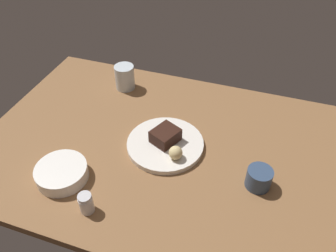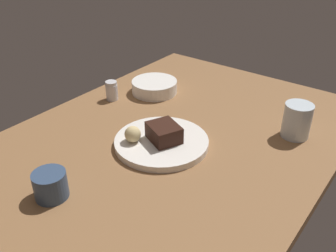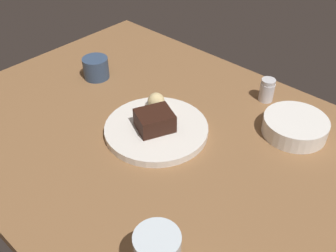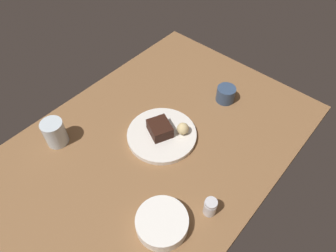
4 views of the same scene
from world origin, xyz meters
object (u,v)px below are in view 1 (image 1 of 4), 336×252
object	(u,v)px
salt_shaker	(86,203)
coffee_cup	(259,178)
side_bowl	(62,173)
dessert_plate	(166,143)
water_glass	(125,77)
bread_roll	(176,153)
chocolate_cake_slice	(165,136)

from	to	relation	value
salt_shaker	coffee_cup	bearing A→B (deg)	28.75
side_bowl	salt_shaker	bearing A→B (deg)	-31.67
dessert_plate	coffee_cup	size ratio (longest dim) A/B	3.40
salt_shaker	water_glass	world-z (taller)	water_glass
side_bowl	coffee_cup	bearing A→B (deg)	15.82
dessert_plate	salt_shaker	distance (cm)	33.99
dessert_plate	coffee_cup	distance (cm)	32.67
dessert_plate	side_bowl	bearing A→B (deg)	-137.44
salt_shaker	coffee_cup	distance (cm)	50.52
dessert_plate	bread_roll	bearing A→B (deg)	-48.11
water_glass	coffee_cup	size ratio (longest dim) A/B	1.31
chocolate_cake_slice	coffee_cup	distance (cm)	32.86
salt_shaker	chocolate_cake_slice	bearing A→B (deg)	68.83
dessert_plate	side_bowl	size ratio (longest dim) A/B	1.63
chocolate_cake_slice	coffee_cup	world-z (taller)	same
dessert_plate	coffee_cup	bearing A→B (deg)	-12.81
side_bowl	coffee_cup	world-z (taller)	coffee_cup
bread_roll	water_glass	world-z (taller)	water_glass
bread_roll	salt_shaker	distance (cm)	31.17
coffee_cup	side_bowl	bearing A→B (deg)	-164.18
chocolate_cake_slice	salt_shaker	distance (cm)	34.11
salt_shaker	bread_roll	bearing A→B (deg)	54.89
side_bowl	coffee_cup	distance (cm)	59.61
water_glass	side_bowl	xyz separation A→B (cm)	(1.34, -50.50, -2.83)
dessert_plate	salt_shaker	size ratio (longest dim) A/B	3.96
dessert_plate	water_glass	size ratio (longest dim) A/B	2.59
dessert_plate	bread_roll	xyz separation A→B (cm)	(5.41, -6.03, 3.17)
chocolate_cake_slice	bread_roll	xyz separation A→B (cm)	(5.61, -6.31, -0.08)
chocolate_cake_slice	salt_shaker	world-z (taller)	same
water_glass	side_bowl	size ratio (longest dim) A/B	0.63
dessert_plate	chocolate_cake_slice	world-z (taller)	chocolate_cake_slice
bread_roll	water_glass	size ratio (longest dim) A/B	0.45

